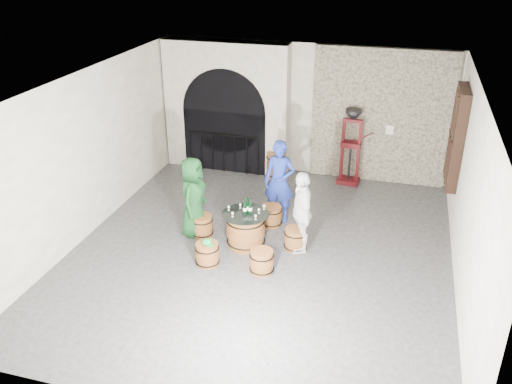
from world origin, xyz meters
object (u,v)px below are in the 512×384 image
(barrel_stool_near_left, at_px, (207,254))
(wine_bottle_center, at_px, (250,207))
(side_barrel, at_px, (276,165))
(person_green, at_px, (193,197))
(wine_bottle_right, at_px, (247,206))
(barrel_table, at_px, (246,230))
(person_white, at_px, (302,212))
(barrel_stool_right, at_px, (295,239))
(barrel_stool_far, at_px, (271,216))
(barrel_stool_near_right, at_px, (262,261))
(wine_bottle_left, at_px, (245,208))
(person_blue, at_px, (279,181))
(corking_press, at_px, (351,141))
(barrel_stool_left, at_px, (202,226))

(barrel_stool_near_left, height_order, wine_bottle_center, wine_bottle_center)
(barrel_stool_near_left, relative_size, side_barrel, 0.68)
(person_green, relative_size, wine_bottle_right, 5.02)
(barrel_stool_near_left, relative_size, person_green, 0.27)
(barrel_table, distance_m, person_white, 1.15)
(barrel_stool_right, xyz_separation_m, person_white, (0.09, 0.01, 0.59))
(barrel_table, relative_size, barrel_stool_far, 2.02)
(barrel_stool_right, relative_size, barrel_stool_near_right, 1.00)
(wine_bottle_left, distance_m, wine_bottle_right, 0.09)
(person_green, bearing_deg, side_barrel, -17.83)
(person_blue, xyz_separation_m, corking_press, (1.19, 2.25, 0.20))
(barrel_table, bearing_deg, person_blue, 73.30)
(barrel_table, xyz_separation_m, side_barrel, (-0.21, 3.30, -0.02))
(barrel_stool_near_left, relative_size, person_white, 0.28)
(wine_bottle_center, bearing_deg, barrel_stool_near_right, -61.01)
(barrel_stool_left, height_order, person_green, person_green)
(person_white, distance_m, wine_bottle_left, 1.06)
(barrel_stool_near_right, relative_size, person_green, 0.27)
(barrel_stool_left, xyz_separation_m, barrel_stool_far, (1.22, 0.79, 0.00))
(barrel_stool_near_right, distance_m, person_blue, 2.11)
(person_blue, bearing_deg, wine_bottle_center, -100.63)
(barrel_stool_left, relative_size, barrel_stool_right, 1.00)
(barrel_table, bearing_deg, person_green, 172.08)
(side_barrel, bearing_deg, barrel_stool_left, -103.14)
(barrel_stool_left, distance_m, barrel_stool_right, 1.90)
(barrel_stool_far, relative_size, person_white, 0.28)
(wine_bottle_center, xyz_separation_m, corking_press, (1.46, 3.44, 0.24))
(barrel_stool_right, distance_m, wine_bottle_center, 1.07)
(barrel_stool_near_right, xyz_separation_m, person_white, (0.51, 0.94, 0.59))
(barrel_stool_near_right, relative_size, side_barrel, 0.68)
(person_green, xyz_separation_m, wine_bottle_center, (1.20, -0.14, 0.01))
(wine_bottle_left, xyz_separation_m, wine_bottle_center, (0.09, 0.04, 0.00))
(barrel_stool_near_left, bearing_deg, barrel_table, 59.89)
(barrel_stool_right, xyz_separation_m, wine_bottle_right, (-0.94, -0.07, 0.61))
(wine_bottle_center, bearing_deg, person_blue, 76.98)
(barrel_stool_left, relative_size, wine_bottle_right, 1.37)
(wine_bottle_left, bearing_deg, barrel_stool_near_left, -120.57)
(corking_press, bearing_deg, wine_bottle_right, -108.91)
(person_green, relative_size, wine_bottle_center, 5.02)
(person_blue, height_order, corking_press, corking_press)
(barrel_stool_near_right, relative_size, wine_bottle_right, 1.37)
(barrel_stool_near_left, height_order, wine_bottle_right, wine_bottle_right)
(barrel_stool_near_left, bearing_deg, corking_press, 64.66)
(barrel_stool_right, distance_m, corking_press, 3.49)
(barrel_table, relative_size, side_barrel, 1.37)
(barrel_stool_left, height_order, wine_bottle_center, wine_bottle_center)
(barrel_stool_near_right, height_order, wine_bottle_center, wine_bottle_center)
(barrel_table, xyz_separation_m, barrel_stool_right, (0.95, 0.14, -0.13))
(barrel_stool_near_right, bearing_deg, person_blue, 94.98)
(barrel_stool_left, xyz_separation_m, barrel_stool_near_right, (1.49, -0.93, 0.00))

